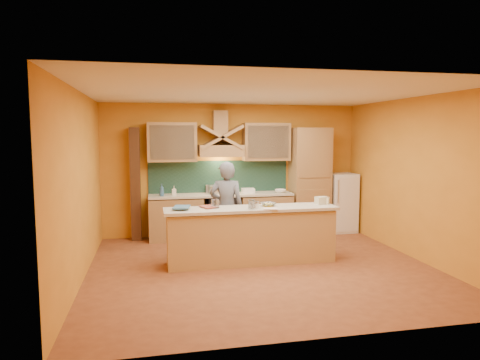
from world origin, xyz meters
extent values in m
cube|color=brown|center=(0.00, 0.00, 0.00)|extent=(5.50, 5.00, 0.01)
cube|color=white|center=(0.00, 0.00, 2.80)|extent=(5.50, 5.00, 0.01)
cube|color=orange|center=(0.00, 2.50, 1.40)|extent=(5.50, 0.02, 2.80)
cube|color=orange|center=(0.00, -2.50, 1.40)|extent=(5.50, 0.02, 2.80)
cube|color=orange|center=(-2.75, 0.00, 1.40)|extent=(0.02, 5.00, 2.80)
cube|color=orange|center=(2.75, 0.00, 1.40)|extent=(0.02, 5.00, 2.80)
cube|color=#A47B4B|center=(-1.25, 2.20, 0.43)|extent=(1.10, 0.60, 0.86)
cube|color=#A47B4B|center=(0.65, 2.20, 0.43)|extent=(1.10, 0.60, 0.86)
cube|color=beige|center=(-0.30, 2.20, 0.90)|extent=(3.00, 0.62, 0.04)
cube|color=black|center=(-0.30, 2.20, 0.45)|extent=(0.60, 0.58, 0.90)
cube|color=#18352D|center=(-0.30, 2.48, 1.25)|extent=(3.00, 0.03, 0.70)
cube|color=#A47B4B|center=(-0.30, 2.25, 1.82)|extent=(0.92, 0.50, 0.24)
cube|color=#A47B4B|center=(-0.30, 2.35, 2.40)|extent=(0.30, 0.30, 0.50)
cube|color=#A47B4B|center=(-1.30, 2.33, 2.00)|extent=(1.00, 0.35, 0.80)
cube|color=#A47B4B|center=(0.70, 2.33, 2.00)|extent=(1.00, 0.35, 0.80)
cube|color=#A47B4B|center=(1.65, 2.20, 1.15)|extent=(0.80, 0.60, 2.30)
cube|color=white|center=(2.40, 2.20, 0.65)|extent=(0.58, 0.60, 1.30)
cube|color=#472816|center=(-2.05, 2.35, 1.15)|extent=(0.20, 0.30, 2.30)
cube|color=tan|center=(-0.10, 0.30, 0.44)|extent=(2.80, 0.55, 0.88)
cube|color=beige|center=(-0.10, 0.30, 0.92)|extent=(2.90, 0.62, 0.05)
imported|color=slate|center=(-0.42, 0.87, 0.84)|extent=(0.70, 0.56, 1.68)
cylinder|color=#B6B5BC|center=(-0.44, 2.24, 0.98)|extent=(0.31, 0.31, 0.17)
cylinder|color=silver|center=(-0.22, 2.34, 0.98)|extent=(0.25, 0.25, 0.15)
imported|color=silver|center=(-1.28, 2.20, 1.01)|extent=(0.09, 0.09, 0.19)
imported|color=#315A87|center=(-1.53, 2.13, 1.04)|extent=(0.13, 0.13, 0.25)
imported|color=white|center=(0.96, 2.11, 0.96)|extent=(0.31, 0.31, 0.07)
cube|color=white|center=(0.29, 2.26, 0.97)|extent=(0.27, 0.21, 0.09)
imported|color=#A74B3B|center=(-0.91, 0.37, 0.96)|extent=(0.31, 0.35, 0.03)
imported|color=#3C6485|center=(-1.38, 0.37, 0.98)|extent=(0.32, 0.40, 0.03)
cylinder|color=silver|center=(-0.70, 0.37, 1.02)|extent=(0.14, 0.14, 0.14)
cylinder|color=silver|center=(-0.13, 0.14, 1.02)|extent=(0.11, 0.11, 0.15)
cube|color=white|center=(-0.06, 0.20, 0.99)|extent=(0.13, 0.13, 0.09)
imported|color=silver|center=(0.21, 0.37, 0.98)|extent=(0.29, 0.29, 0.06)
cube|color=beige|center=(0.16, 0.07, 0.95)|extent=(0.27, 0.22, 0.02)
cube|color=beige|center=(1.18, 0.39, 1.01)|extent=(0.22, 0.19, 0.13)
cube|color=#EDEAC3|center=(1.24, 0.41, 1.00)|extent=(0.22, 0.21, 0.11)
camera|label=1|loc=(-1.72, -6.56, 2.16)|focal=32.00mm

